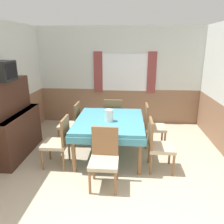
{
  "coord_description": "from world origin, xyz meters",
  "views": [
    {
      "loc": [
        0.25,
        -2.11,
        2.15
      ],
      "look_at": [
        -0.05,
        1.86,
        0.9
      ],
      "focal_mm": 35.0,
      "sensor_mm": 36.0,
      "label": 1
    }
  ],
  "objects_px": {
    "chair_right_near": "(158,144)",
    "chair_right_far": "(152,124)",
    "chair_left_near": "(59,141)",
    "sideboard": "(14,124)",
    "chair_left_far": "(72,122)",
    "chair_head_window": "(113,116)",
    "chair_head_near": "(104,156)",
    "tv": "(4,71)",
    "dining_table": "(110,124)",
    "vase": "(109,115)"
  },
  "relations": [
    {
      "from": "dining_table",
      "to": "chair_head_window",
      "type": "distance_m",
      "value": 1.0
    },
    {
      "from": "chair_right_far",
      "to": "tv",
      "type": "distance_m",
      "value": 3.05
    },
    {
      "from": "chair_head_window",
      "to": "tv",
      "type": "height_order",
      "value": "tv"
    },
    {
      "from": "chair_head_window",
      "to": "vase",
      "type": "bearing_deg",
      "value": -90.24
    },
    {
      "from": "chair_left_far",
      "to": "chair_head_window",
      "type": "bearing_deg",
      "value": -59.81
    },
    {
      "from": "chair_right_near",
      "to": "vase",
      "type": "bearing_deg",
      "value": -113.17
    },
    {
      "from": "chair_head_near",
      "to": "chair_left_near",
      "type": "xyz_separation_m",
      "value": [
        -0.87,
        0.51,
        0.0
      ]
    },
    {
      "from": "chair_right_near",
      "to": "tv",
      "type": "xyz_separation_m",
      "value": [
        -2.7,
        0.18,
        1.2
      ]
    },
    {
      "from": "chair_left_far",
      "to": "chair_head_near",
      "type": "xyz_separation_m",
      "value": [
        0.87,
        -1.46,
        0.0
      ]
    },
    {
      "from": "chair_left_near",
      "to": "sideboard",
      "type": "height_order",
      "value": "sideboard"
    },
    {
      "from": "chair_head_near",
      "to": "chair_head_window",
      "type": "bearing_deg",
      "value": -90.0
    },
    {
      "from": "chair_head_near",
      "to": "chair_left_far",
      "type": "bearing_deg",
      "value": -59.06
    },
    {
      "from": "chair_left_far",
      "to": "chair_right_near",
      "type": "distance_m",
      "value": 1.99
    },
    {
      "from": "chair_head_near",
      "to": "tv",
      "type": "xyz_separation_m",
      "value": [
        -1.82,
        0.69,
        1.2
      ]
    },
    {
      "from": "tv",
      "to": "vase",
      "type": "relative_size",
      "value": 1.85
    },
    {
      "from": "tv",
      "to": "chair_head_window",
      "type": "bearing_deg",
      "value": 35.03
    },
    {
      "from": "chair_right_near",
      "to": "sideboard",
      "type": "bearing_deg",
      "value": -97.1
    },
    {
      "from": "chair_head_window",
      "to": "chair_right_near",
      "type": "bearing_deg",
      "value": -59.06
    },
    {
      "from": "vase",
      "to": "chair_head_window",
      "type": "bearing_deg",
      "value": 89.76
    },
    {
      "from": "chair_right_far",
      "to": "tv",
      "type": "xyz_separation_m",
      "value": [
        -2.7,
        -0.77,
        1.2
      ]
    },
    {
      "from": "chair_head_near",
      "to": "vase",
      "type": "xyz_separation_m",
      "value": [
        -0.0,
        0.88,
        0.37
      ]
    },
    {
      "from": "dining_table",
      "to": "chair_right_near",
      "type": "relative_size",
      "value": 1.66
    },
    {
      "from": "dining_table",
      "to": "chair_head_window",
      "type": "height_order",
      "value": "chair_head_window"
    },
    {
      "from": "chair_head_near",
      "to": "chair_right_far",
      "type": "xyz_separation_m",
      "value": [
        0.87,
        1.46,
        0.0
      ]
    },
    {
      "from": "chair_right_far",
      "to": "chair_head_window",
      "type": "bearing_deg",
      "value": -120.19
    },
    {
      "from": "sideboard",
      "to": "chair_head_near",
      "type": "bearing_deg",
      "value": -24.5
    },
    {
      "from": "chair_head_window",
      "to": "chair_left_near",
      "type": "xyz_separation_m",
      "value": [
        -0.87,
        -1.46,
        0.0
      ]
    },
    {
      "from": "dining_table",
      "to": "tv",
      "type": "height_order",
      "value": "tv"
    },
    {
      "from": "chair_head_window",
      "to": "chair_left_near",
      "type": "height_order",
      "value": "same"
    },
    {
      "from": "chair_left_far",
      "to": "chair_left_near",
      "type": "height_order",
      "value": "same"
    },
    {
      "from": "chair_head_near",
      "to": "chair_right_near",
      "type": "height_order",
      "value": "same"
    },
    {
      "from": "dining_table",
      "to": "vase",
      "type": "relative_size",
      "value": 6.79
    },
    {
      "from": "chair_left_far",
      "to": "vase",
      "type": "distance_m",
      "value": 1.11
    },
    {
      "from": "chair_left_far",
      "to": "tv",
      "type": "bearing_deg",
      "value": 129.05
    },
    {
      "from": "chair_right_near",
      "to": "chair_right_far",
      "type": "distance_m",
      "value": 0.95
    },
    {
      "from": "tv",
      "to": "chair_right_far",
      "type": "bearing_deg",
      "value": 15.92
    },
    {
      "from": "chair_left_far",
      "to": "vase",
      "type": "bearing_deg",
      "value": -123.43
    },
    {
      "from": "vase",
      "to": "chair_left_far",
      "type": "bearing_deg",
      "value": 146.57
    },
    {
      "from": "dining_table",
      "to": "chair_head_window",
      "type": "relative_size",
      "value": 1.66
    },
    {
      "from": "chair_head_window",
      "to": "dining_table",
      "type": "bearing_deg",
      "value": -90.0
    },
    {
      "from": "chair_left_near",
      "to": "sideboard",
      "type": "distance_m",
      "value": 1.06
    },
    {
      "from": "dining_table",
      "to": "chair_head_window",
      "type": "bearing_deg",
      "value": 90.0
    },
    {
      "from": "chair_head_window",
      "to": "chair_head_near",
      "type": "bearing_deg",
      "value": -90.0
    },
    {
      "from": "chair_right_near",
      "to": "tv",
      "type": "relative_size",
      "value": 2.21
    },
    {
      "from": "chair_right_near",
      "to": "chair_right_far",
      "type": "relative_size",
      "value": 1.0
    },
    {
      "from": "chair_left_far",
      "to": "chair_right_far",
      "type": "bearing_deg",
      "value": -90.0
    },
    {
      "from": "dining_table",
      "to": "chair_head_window",
      "type": "xyz_separation_m",
      "value": [
        0.0,
        0.98,
        -0.16
      ]
    },
    {
      "from": "chair_head_near",
      "to": "sideboard",
      "type": "height_order",
      "value": "sideboard"
    },
    {
      "from": "chair_head_near",
      "to": "dining_table",
      "type": "bearing_deg",
      "value": -90.0
    },
    {
      "from": "chair_left_far",
      "to": "chair_head_near",
      "type": "relative_size",
      "value": 1.0
    }
  ]
}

